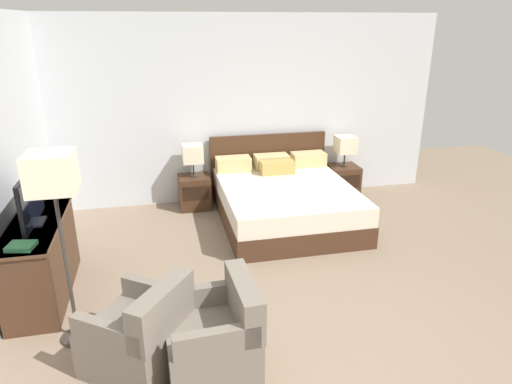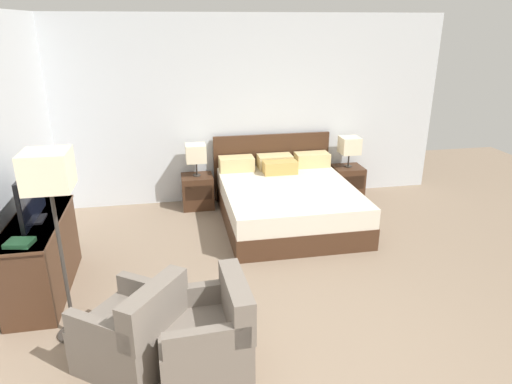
{
  "view_description": "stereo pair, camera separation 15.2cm",
  "coord_description": "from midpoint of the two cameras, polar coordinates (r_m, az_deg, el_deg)",
  "views": [
    {
      "loc": [
        -1.1,
        -2.61,
        2.59
      ],
      "look_at": [
        -0.03,
        2.19,
        0.75
      ],
      "focal_mm": 32.0,
      "sensor_mm": 36.0,
      "label": 1
    },
    {
      "loc": [
        -0.96,
        -2.64,
        2.59
      ],
      "look_at": [
        -0.03,
        2.19,
        0.75
      ],
      "focal_mm": 32.0,
      "sensor_mm": 36.0,
      "label": 2
    }
  ],
  "objects": [
    {
      "name": "ground_plane",
      "position": [
        3.83,
        7.0,
        -22.25
      ],
      "size": [
        11.94,
        11.94,
        0.0
      ],
      "primitive_type": "plane",
      "color": "#84705B"
    },
    {
      "name": "wall_back",
      "position": [
        6.82,
        -3.79,
        10.08
      ],
      "size": [
        6.33,
        0.06,
        2.71
      ],
      "primitive_type": "cube",
      "color": "silver",
      "rests_on": "ground"
    },
    {
      "name": "bed",
      "position": [
        6.25,
        2.91,
        -1.04
      ],
      "size": [
        1.79,
        2.05,
        1.0
      ],
      "color": "#422819",
      "rests_on": "ground"
    },
    {
      "name": "nightstand_left",
      "position": [
        6.77,
        -8.33,
        0.0
      ],
      "size": [
        0.45,
        0.41,
        0.48
      ],
      "color": "#422819",
      "rests_on": "ground"
    },
    {
      "name": "nightstand_right",
      "position": [
        7.29,
        10.22,
        1.4
      ],
      "size": [
        0.45,
        0.41,
        0.48
      ],
      "color": "#422819",
      "rests_on": "ground"
    },
    {
      "name": "table_lamp_left",
      "position": [
        6.59,
        -8.59,
        4.73
      ],
      "size": [
        0.29,
        0.29,
        0.47
      ],
      "color": "#332D28",
      "rests_on": "nightstand_left"
    },
    {
      "name": "table_lamp_right",
      "position": [
        7.13,
        10.51,
        5.81
      ],
      "size": [
        0.29,
        0.29,
        0.47
      ],
      "color": "#332D28",
      "rests_on": "nightstand_right"
    },
    {
      "name": "dresser",
      "position": [
        5.03,
        -26.09,
        -7.55
      ],
      "size": [
        0.48,
        1.38,
        0.78
      ],
      "color": "#422819",
      "rests_on": "ground"
    },
    {
      "name": "tv",
      "position": [
        4.81,
        -27.16,
        -0.9
      ],
      "size": [
        0.18,
        0.76,
        0.49
      ],
      "color": "black",
      "rests_on": "dresser"
    },
    {
      "name": "book_red_cover",
      "position": [
        4.41,
        -28.18,
        -6.0
      ],
      "size": [
        0.25,
        0.21,
        0.04
      ],
      "primitive_type": "cube",
      "rotation": [
        0.0,
        0.0,
        -0.19
      ],
      "color": "#2D7042",
      "rests_on": "dresser"
    },
    {
      "name": "armchair_by_window",
      "position": [
        3.87,
        -15.38,
        -16.86
      ],
      "size": [
        0.96,
        0.95,
        0.76
      ],
      "color": "#70665B",
      "rests_on": "ground"
    },
    {
      "name": "armchair_companion",
      "position": [
        3.74,
        -6.23,
        -17.66
      ],
      "size": [
        0.72,
        0.71,
        0.76
      ],
      "color": "#70665B",
      "rests_on": "ground"
    },
    {
      "name": "floor_lamp",
      "position": [
        3.85,
        -25.08,
        0.87
      ],
      "size": [
        0.35,
        0.35,
        1.67
      ],
      "color": "#332D28",
      "rests_on": "ground"
    }
  ]
}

